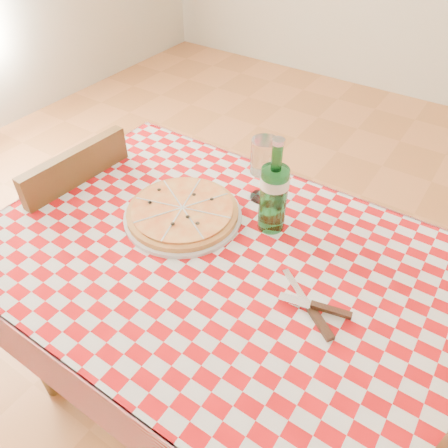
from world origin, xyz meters
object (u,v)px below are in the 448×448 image
(pizza_plate, at_px, (183,211))
(wine_glass, at_px, (263,170))
(water_bottle, at_px, (274,186))
(dining_table, at_px, (218,280))
(chair_far, at_px, (78,228))

(pizza_plate, height_order, wine_glass, wine_glass)
(pizza_plate, height_order, water_bottle, water_bottle)
(dining_table, xyz_separation_m, pizza_plate, (-0.18, 0.07, 0.12))
(dining_table, xyz_separation_m, water_bottle, (0.06, 0.18, 0.24))
(dining_table, bearing_deg, chair_far, 177.06)
(pizza_plate, bearing_deg, dining_table, -22.90)
(dining_table, height_order, water_bottle, water_bottle)
(dining_table, distance_m, pizza_plate, 0.23)
(dining_table, xyz_separation_m, wine_glass, (-0.03, 0.28, 0.20))
(wine_glass, bearing_deg, chair_far, -158.40)
(pizza_plate, bearing_deg, wine_glass, 55.51)
(dining_table, bearing_deg, wine_glass, 96.19)
(dining_table, relative_size, wine_glass, 5.88)
(chair_far, height_order, pizza_plate, chair_far)
(water_bottle, bearing_deg, dining_table, -107.50)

